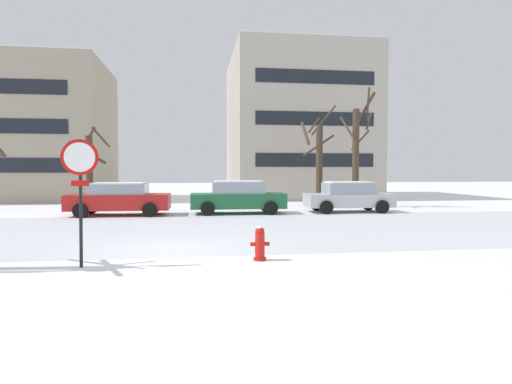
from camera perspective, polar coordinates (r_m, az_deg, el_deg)
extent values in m
plane|color=white|center=(11.62, -11.17, -7.42)|extent=(120.00, 120.00, 0.00)
cube|color=silver|center=(15.35, -10.38, -4.90)|extent=(80.00, 9.55, 0.00)
cylinder|color=black|center=(10.02, -21.81, -2.61)|extent=(0.07, 0.16, 2.29)
cylinder|color=red|center=(9.98, -21.94, 4.22)|extent=(0.76, 0.11, 0.76)
cylinder|color=white|center=(9.97, -21.94, 4.22)|extent=(0.62, 0.10, 0.62)
cube|color=red|center=(9.98, -21.88, 1.06)|extent=(0.36, 0.06, 0.12)
cylinder|color=white|center=(10.00, -21.93, 4.50)|extent=(0.42, 0.07, 0.42)
cylinder|color=red|center=(10.15, 0.50, -8.69)|extent=(0.30, 0.30, 0.06)
cylinder|color=red|center=(10.09, 0.51, -6.94)|extent=(0.22, 0.22, 0.57)
sphere|color=red|center=(10.04, 0.51, -5.09)|extent=(0.21, 0.21, 0.21)
cylinder|color=red|center=(10.07, -0.40, -6.80)|extent=(0.12, 0.09, 0.09)
cylinder|color=red|center=(10.11, 1.41, -6.76)|extent=(0.12, 0.09, 0.09)
sphere|color=white|center=(10.03, 0.51, -4.78)|extent=(0.15, 0.15, 0.15)
cube|color=red|center=(20.96, -17.33, -1.22)|extent=(4.54, 1.96, 0.70)
cube|color=#8C99A8|center=(20.93, -17.35, 0.37)|extent=(2.51, 1.77, 0.46)
cube|color=white|center=(20.92, -17.36, 1.09)|extent=(2.28, 1.63, 0.06)
cylinder|color=black|center=(21.71, -13.06, -1.82)|extent=(0.64, 0.23, 0.64)
cylinder|color=black|center=(19.82, -13.65, -2.27)|extent=(0.64, 0.23, 0.64)
cylinder|color=black|center=(22.22, -20.58, -1.82)|extent=(0.64, 0.23, 0.64)
cylinder|color=black|center=(20.38, -21.86, -2.25)|extent=(0.64, 0.23, 0.64)
cube|color=#1E6038|center=(20.85, -2.35, -1.12)|extent=(4.48, 1.82, 0.69)
cube|color=#8C99A8|center=(20.82, -2.35, 0.56)|extent=(2.48, 1.64, 0.54)
cube|color=white|center=(20.81, -2.36, 1.39)|extent=(2.25, 1.52, 0.06)
cylinder|color=black|center=(21.91, 1.24, -1.70)|extent=(0.64, 0.23, 0.64)
cylinder|color=black|center=(20.16, 1.95, -2.10)|extent=(0.64, 0.23, 0.64)
cylinder|color=black|center=(21.69, -6.34, -1.77)|extent=(0.64, 0.23, 0.64)
cylinder|color=black|center=(19.93, -6.29, -2.18)|extent=(0.64, 0.23, 0.64)
cube|color=silver|center=(22.04, 11.90, -1.04)|extent=(4.23, 1.84, 0.64)
cube|color=#8C99A8|center=(22.01, 11.91, 0.48)|extent=(2.34, 1.66, 0.53)
cube|color=white|center=(22.00, 11.92, 1.26)|extent=(2.13, 1.53, 0.06)
cylinder|color=black|center=(23.37, 14.35, -1.51)|extent=(0.64, 0.23, 0.64)
cylinder|color=black|center=(21.71, 16.07, -1.86)|extent=(0.64, 0.23, 0.64)
cylinder|color=black|center=(22.53, 7.87, -1.60)|extent=(0.64, 0.23, 0.64)
cylinder|color=black|center=(20.80, 9.13, -1.98)|extent=(0.64, 0.23, 0.64)
cylinder|color=#423326|center=(25.01, 12.81, 4.29)|extent=(0.37, 0.37, 5.44)
cylinder|color=#423326|center=(25.68, 14.08, 10.55)|extent=(0.65, 1.47, 1.61)
cylinder|color=#423326|center=(25.23, 14.41, 8.86)|extent=(0.48, 1.40, 0.81)
cylinder|color=#423326|center=(25.53, 13.38, 6.56)|extent=(0.84, 0.91, 1.12)
cylinder|color=#423326|center=(24.73, 11.80, 8.10)|extent=(0.54, 1.25, 1.42)
cylinder|color=#423326|center=(25.31, 14.35, 10.97)|extent=(0.50, 1.33, 1.68)
cylinder|color=#423326|center=(24.59, -20.83, 2.36)|extent=(0.36, 0.36, 3.86)
cylinder|color=#423326|center=(23.73, -21.06, 4.78)|extent=(1.82, 0.40, 1.19)
cylinder|color=#423326|center=(25.10, -21.27, 5.93)|extent=(1.03, 0.72, 1.82)
cylinder|color=#423326|center=(24.23, -19.52, 6.73)|extent=(0.71, 1.43, 0.99)
cylinder|color=#423326|center=(25.20, 8.22, 3.39)|extent=(0.38, 0.38, 4.62)
cylinder|color=#423326|center=(25.08, 6.42, 7.63)|extent=(0.19, 1.76, 1.46)
cylinder|color=#423326|center=(26.13, 8.13, 6.00)|extent=(1.84, 0.54, 1.31)
cylinder|color=#423326|center=(25.62, 7.57, 8.64)|extent=(0.86, 0.56, 0.97)
cylinder|color=#423326|center=(26.03, 8.77, 9.21)|extent=(1.30, 0.96, 1.69)
cube|color=#9E937F|center=(35.45, -30.18, 6.76)|extent=(14.17, 9.09, 9.43)
cube|color=#B2A899|center=(35.16, 5.16, 8.39)|extent=(10.03, 11.63, 10.92)
cube|color=white|center=(36.11, 5.20, 17.13)|extent=(9.83, 11.40, 0.10)
cube|color=black|center=(29.35, 7.73, 4.14)|extent=(8.03, 0.04, 0.90)
cube|color=black|center=(29.53, 7.77, 9.44)|extent=(8.03, 0.04, 0.90)
cube|color=black|center=(29.97, 7.80, 14.63)|extent=(8.03, 0.04, 0.90)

